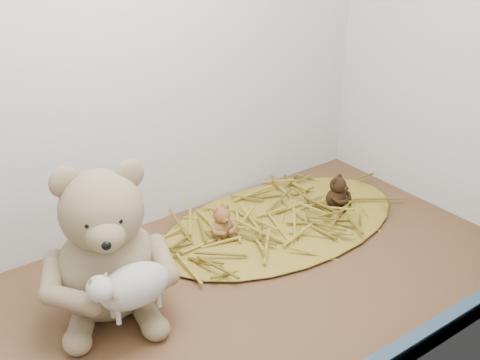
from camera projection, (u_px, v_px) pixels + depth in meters
alcove_shell at (168, 29)px, 89.31cm from camera, size 120.40×60.20×90.40cm
straw_bed at (281, 222)px, 126.29cm from camera, size 56.63×32.88×1.10cm
main_teddy at (105, 241)px, 95.76cm from camera, size 28.13×28.83×26.72cm
toy_lamb at (134, 286)px, 90.25cm from camera, size 14.83×9.05×9.58cm
mini_teddy_tan at (222, 221)px, 118.93cm from camera, size 6.30×6.56×6.85cm
mini_teddy_brown at (337, 190)px, 130.01cm from camera, size 7.87×8.05×7.33cm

